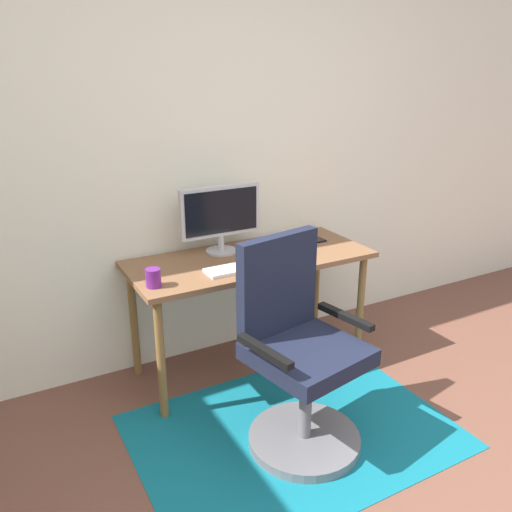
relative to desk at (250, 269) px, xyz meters
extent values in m
cube|color=white|center=(-0.12, 0.36, 0.68)|extent=(6.00, 0.10, 2.60)
cube|color=#10697C|center=(-0.12, -0.66, -0.62)|extent=(1.53, 1.11, 0.01)
cube|color=brown|center=(0.00, 0.00, 0.06)|extent=(1.39, 0.59, 0.03)
cylinder|color=olive|center=(-0.63, -0.23, -0.29)|extent=(0.04, 0.04, 0.67)
cylinder|color=olive|center=(0.63, -0.23, -0.29)|extent=(0.04, 0.04, 0.67)
cylinder|color=olive|center=(-0.63, 0.23, -0.29)|extent=(0.04, 0.04, 0.67)
cylinder|color=olive|center=(0.63, 0.23, -0.29)|extent=(0.04, 0.04, 0.67)
cylinder|color=#B2B2B7|center=(-0.11, 0.15, 0.08)|extent=(0.18, 0.18, 0.01)
cylinder|color=#B2B2B7|center=(-0.11, 0.15, 0.13)|extent=(0.04, 0.04, 0.09)
cube|color=#B7B7BC|center=(-0.11, 0.15, 0.32)|extent=(0.48, 0.04, 0.29)
cube|color=black|center=(-0.11, 0.13, 0.32)|extent=(0.44, 0.00, 0.25)
cube|color=white|center=(-0.12, -0.15, 0.09)|extent=(0.43, 0.13, 0.02)
ellipsoid|color=black|center=(0.18, -0.12, 0.09)|extent=(0.06, 0.10, 0.03)
cylinder|color=#67217F|center=(-0.62, -0.16, 0.12)|extent=(0.08, 0.08, 0.09)
cube|color=black|center=(0.51, 0.08, 0.08)|extent=(0.07, 0.14, 0.01)
cylinder|color=slate|center=(-0.12, -0.76, -0.60)|extent=(0.54, 0.54, 0.05)
cylinder|color=slate|center=(-0.12, -0.76, -0.37)|extent=(0.06, 0.06, 0.40)
cube|color=#191E33|center=(-0.12, -0.76, -0.13)|extent=(0.54, 0.54, 0.08)
cube|color=#191E33|center=(-0.16, -0.57, 0.15)|extent=(0.44, 0.14, 0.47)
cube|color=black|center=(-0.37, -0.81, -0.02)|extent=(0.10, 0.33, 0.03)
cube|color=black|center=(0.13, -0.72, -0.02)|extent=(0.10, 0.33, 0.03)
camera|label=1|loc=(-1.32, -2.47, 1.09)|focal=36.78mm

